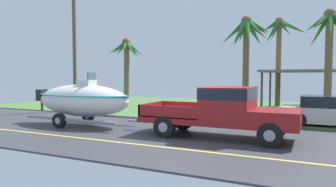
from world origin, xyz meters
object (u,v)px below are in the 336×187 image
object	(u,v)px
boat_on_trailer	(82,100)
carport_awning	(327,72)
palm_tree_mid	(248,39)
palm_tree_far_left	(329,37)
utility_pole	(75,46)
palm_tree_near_left	(127,55)
palm_tree_near_right	(280,40)
pickup_truck_towing	(228,110)

from	to	relation	value
boat_on_trailer	carport_awning	world-z (taller)	carport_awning
palm_tree_mid	palm_tree_far_left	world-z (taller)	palm_tree_far_left
carport_awning	utility_pole	world-z (taller)	utility_pole
boat_on_trailer	palm_tree_near_left	xyz separation A→B (m)	(-4.06, 10.00, 2.78)
palm_tree_near_right	palm_tree_mid	xyz separation A→B (m)	(-0.93, -7.28, -0.69)
palm_tree_near_left	palm_tree_far_left	world-z (taller)	palm_tree_far_left
palm_tree_near_left	utility_pole	distance (m)	5.64
palm_tree_mid	pickup_truck_towing	bearing A→B (deg)	-85.77
pickup_truck_towing	palm_tree_near_right	size ratio (longest dim) A/B	0.89
boat_on_trailer	utility_pole	xyz separation A→B (m)	(-4.38, 4.38, 3.03)
pickup_truck_towing	palm_tree_near_left	size ratio (longest dim) A/B	1.10
palm_tree_mid	palm_tree_near_right	bearing A→B (deg)	82.69
palm_tree_far_left	carport_awning	bearing A→B (deg)	88.50
pickup_truck_towing	palm_tree_near_left	bearing A→B (deg)	137.35
boat_on_trailer	palm_tree_near_right	xyz separation A→B (m)	(7.29, 13.16, 3.79)
carport_awning	utility_pole	distance (m)	16.15
palm_tree_near_right	carport_awning	bearing A→B (deg)	-38.01
palm_tree_near_left	palm_tree_far_left	xyz separation A→B (m)	(14.34, -2.77, 0.37)
pickup_truck_towing	utility_pole	bearing A→B (deg)	158.61
boat_on_trailer	palm_tree_near_left	world-z (taller)	palm_tree_near_left
utility_pole	palm_tree_far_left	bearing A→B (deg)	11.02
carport_awning	palm_tree_mid	distance (m)	6.54
carport_awning	utility_pole	xyz separation A→B (m)	(-14.75, -6.37, 1.65)
pickup_truck_towing	palm_tree_near_left	xyz separation A→B (m)	(-10.85, 10.00, 2.91)
boat_on_trailer	palm_tree_near_right	distance (m)	15.51
palm_tree_near_right	palm_tree_mid	world-z (taller)	palm_tree_near_right
palm_tree_near_right	palm_tree_far_left	xyz separation A→B (m)	(2.99, -5.93, -0.64)
carport_awning	palm_tree_near_right	world-z (taller)	palm_tree_near_right
palm_tree_far_left	palm_tree_near_right	bearing A→B (deg)	116.74
boat_on_trailer	palm_tree_near_right	size ratio (longest dim) A/B	0.93
pickup_truck_towing	palm_tree_near_right	xyz separation A→B (m)	(0.50, 13.16, 3.91)
boat_on_trailer	palm_tree_near_right	bearing A→B (deg)	61.01
palm_tree_far_left	utility_pole	distance (m)	14.93
boat_on_trailer	palm_tree_far_left	size ratio (longest dim) A/B	1.06
pickup_truck_towing	palm_tree_far_left	size ratio (longest dim) A/B	1.01
palm_tree_near_right	palm_tree_mid	size ratio (longest dim) A/B	1.20
carport_awning	palm_tree_near_right	bearing A→B (deg)	141.99
palm_tree_near_left	utility_pole	size ratio (longest dim) A/B	0.66
palm_tree_near_right	palm_tree_near_left	bearing A→B (deg)	-164.45
boat_on_trailer	palm_tree_mid	bearing A→B (deg)	42.76
boat_on_trailer	palm_tree_mid	distance (m)	9.19
carport_awning	pickup_truck_towing	bearing A→B (deg)	-108.41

